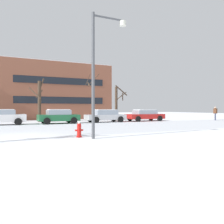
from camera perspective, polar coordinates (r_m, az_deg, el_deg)
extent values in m
plane|color=white|center=(13.73, -21.11, -5.56)|extent=(120.00, 120.00, 0.00)
cube|color=silver|center=(17.63, -22.25, -4.13)|extent=(80.00, 9.85, 0.00)
cylinder|color=red|center=(12.78, -7.87, -5.85)|extent=(0.30, 0.30, 0.06)
cylinder|color=red|center=(12.75, -7.87, -4.47)|extent=(0.22, 0.22, 0.56)
sphere|color=red|center=(12.72, -7.87, -3.02)|extent=(0.21, 0.21, 0.21)
cylinder|color=red|center=(12.70, -8.56, -4.37)|extent=(0.12, 0.09, 0.09)
cylinder|color=red|center=(12.80, -7.19, -4.32)|extent=(0.12, 0.09, 0.09)
sphere|color=white|center=(12.72, -7.87, -2.77)|extent=(0.15, 0.15, 0.15)
cylinder|color=#4C4F54|center=(12.10, -4.54, 8.65)|extent=(0.16, 0.16, 6.33)
cylinder|color=#4C4F54|center=(13.17, -0.87, 21.57)|extent=(1.70, 0.10, 0.10)
cylinder|color=silver|center=(13.48, 2.60, 20.39)|extent=(0.36, 0.36, 0.25)
cube|color=white|center=(23.79, -24.85, -1.36)|extent=(4.11, 1.82, 0.69)
cube|color=#8C99A8|center=(23.78, -24.85, -0.03)|extent=(2.27, 1.64, 0.41)
cube|color=white|center=(23.77, -24.86, 0.54)|extent=(2.07, 1.52, 0.06)
cylinder|color=black|center=(24.74, -21.78, -1.94)|extent=(0.64, 0.23, 0.64)
cylinder|color=black|center=(22.96, -21.52, -2.16)|extent=(0.64, 0.23, 0.64)
cube|color=#1E6038|center=(24.29, -12.67, -1.34)|extent=(4.01, 1.95, 0.61)
cube|color=#8C99A8|center=(24.27, -12.67, -0.06)|extent=(2.22, 1.77, 0.47)
cube|color=white|center=(24.27, -12.67, 0.56)|extent=(2.02, 1.63, 0.06)
cylinder|color=black|center=(25.53, -10.30, -1.80)|extent=(0.64, 0.23, 0.64)
cylinder|color=black|center=(23.69, -9.11, -2.01)|extent=(0.64, 0.23, 0.64)
cylinder|color=black|center=(25.00, -16.03, -1.88)|extent=(0.64, 0.23, 0.64)
cylinder|color=black|center=(23.11, -15.28, -2.11)|extent=(0.64, 0.23, 0.64)
cube|color=silver|center=(25.97, -1.61, -1.23)|extent=(4.40, 1.79, 0.56)
cube|color=#8C99A8|center=(25.95, -1.61, -0.07)|extent=(2.43, 1.62, 0.50)
cube|color=white|center=(25.95, -1.61, 0.54)|extent=(2.21, 1.49, 0.06)
cylinder|color=black|center=(27.36, 0.39, -1.60)|extent=(0.64, 0.23, 0.64)
cylinder|color=black|center=(25.79, 2.06, -1.76)|extent=(0.64, 0.23, 0.64)
cylinder|color=black|center=(26.26, -5.21, -1.71)|extent=(0.64, 0.23, 0.64)
cylinder|color=black|center=(24.63, -3.83, -1.89)|extent=(0.64, 0.23, 0.64)
cube|color=red|center=(28.44, 7.85, -1.05)|extent=(4.63, 1.89, 0.56)
cube|color=#8C99A8|center=(28.43, 7.85, -0.02)|extent=(2.56, 1.70, 0.47)
cube|color=white|center=(28.42, 7.86, 0.52)|extent=(2.33, 1.57, 0.06)
cylinder|color=black|center=(30.04, 9.29, -1.38)|extent=(0.64, 0.23, 0.64)
cylinder|color=black|center=(28.54, 11.37, -1.51)|extent=(0.64, 0.23, 0.64)
cylinder|color=black|center=(28.46, 4.32, -1.50)|extent=(0.64, 0.23, 0.64)
cylinder|color=black|center=(26.88, 6.24, -1.65)|extent=(0.64, 0.23, 0.64)
cylinder|color=#2D334C|center=(32.85, 23.44, -1.06)|extent=(0.14, 0.14, 0.86)
cylinder|color=#2D334C|center=(32.55, 23.48, -1.08)|extent=(0.14, 0.14, 0.86)
cube|color=#59331E|center=(32.68, 23.47, 0.23)|extent=(0.33, 0.43, 0.63)
sphere|color=tan|center=(32.68, 23.48, 0.98)|extent=(0.22, 0.22, 0.22)
cylinder|color=#423326|center=(29.09, 1.01, 2.00)|extent=(0.32, 0.32, 4.14)
cylinder|color=#423326|center=(29.81, 2.05, 3.69)|extent=(0.85, 1.67, 1.14)
cylinder|color=#423326|center=(29.09, 2.55, 3.65)|extent=(0.90, 1.46, 0.91)
cylinder|color=#423326|center=(28.49, 2.23, 5.18)|extent=(1.85, 0.61, 1.19)
cylinder|color=#423326|center=(28.40, -4.71, 2.38)|extent=(0.24, 0.24, 4.50)
cylinder|color=#423326|center=(28.47, -5.66, 6.59)|extent=(0.35, 0.98, 0.64)
cylinder|color=#423326|center=(28.86, -5.79, 7.69)|extent=(0.97, 0.87, 1.48)
cylinder|color=#423326|center=(29.28, -4.42, 7.69)|extent=(1.27, 0.89, 1.49)
cylinder|color=#423326|center=(28.17, -5.15, 6.25)|extent=(0.57, 0.73, 0.80)
cylinder|color=#423326|center=(27.63, -16.96, 2.42)|extent=(0.37, 0.37, 4.54)
cylinder|color=#423326|center=(28.01, -17.01, 4.19)|extent=(0.81, 0.23, 0.97)
cylinder|color=#423326|center=(27.08, -17.98, 4.33)|extent=(1.15, 1.26, 1.28)
cylinder|color=#423326|center=(27.97, -16.49, 6.40)|extent=(0.58, 0.75, 1.26)
cube|color=brown|center=(37.24, -13.83, 4.51)|extent=(14.93, 9.69, 7.73)
cube|color=white|center=(37.69, -13.86, 10.47)|extent=(14.64, 9.50, 0.10)
cube|color=black|center=(32.45, -11.98, 2.77)|extent=(11.95, 0.04, 0.90)
cube|color=black|center=(32.63, -12.00, 7.30)|extent=(11.95, 0.04, 0.90)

